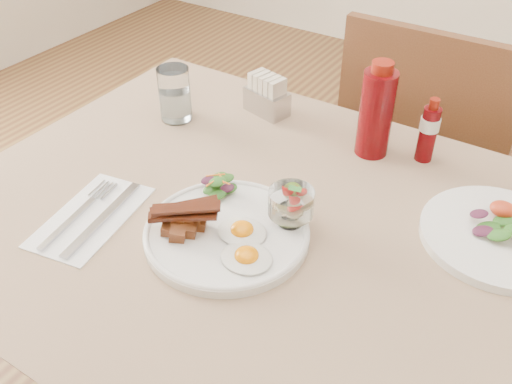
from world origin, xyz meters
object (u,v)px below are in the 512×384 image
(chair_far, at_px, (423,163))
(water_glass, at_px, (175,97))
(table, at_px, (309,275))
(second_plate, at_px, (512,237))
(ketchup_bottle, at_px, (376,112))
(sugar_caddy, at_px, (267,97))
(hot_sauce_bottle, at_px, (428,131))
(fruit_cup, at_px, (291,203))
(main_plate, at_px, (227,234))

(chair_far, relative_size, water_glass, 7.73)
(table, relative_size, water_glass, 11.05)
(second_plate, height_order, water_glass, water_glass)
(water_glass, bearing_deg, ketchup_bottle, 14.40)
(second_plate, height_order, sugar_caddy, sugar_caddy)
(chair_far, distance_m, hot_sauce_bottle, 0.45)
(fruit_cup, relative_size, second_plate, 0.28)
(second_plate, relative_size, sugar_caddy, 2.56)
(hot_sauce_bottle, xyz_separation_m, water_glass, (-0.52, -0.14, -0.01))
(main_plate, bearing_deg, second_plate, 30.42)
(fruit_cup, bearing_deg, ketchup_bottle, 86.69)
(ketchup_bottle, height_order, sugar_caddy, ketchup_bottle)
(chair_far, bearing_deg, water_glass, -133.54)
(table, height_order, sugar_caddy, sugar_caddy)
(table, xyz_separation_m, sugar_caddy, (-0.29, 0.32, 0.13))
(main_plate, height_order, sugar_caddy, sugar_caddy)
(table, distance_m, ketchup_bottle, 0.35)
(fruit_cup, xyz_separation_m, hot_sauce_bottle, (0.12, 0.33, 0.01))
(table, distance_m, fruit_cup, 0.15)
(hot_sauce_bottle, bearing_deg, chair_far, 102.76)
(fruit_cup, relative_size, water_glass, 0.65)
(table, xyz_separation_m, water_glass, (-0.45, 0.19, 0.14))
(chair_far, height_order, water_glass, chair_far)
(ketchup_bottle, bearing_deg, chair_far, 86.07)
(water_glass, bearing_deg, main_plate, -39.38)
(table, height_order, main_plate, main_plate)
(water_glass, bearing_deg, fruit_cup, -25.39)
(chair_far, bearing_deg, main_plate, -99.42)
(ketchup_bottle, height_order, hot_sauce_bottle, ketchup_bottle)
(second_plate, bearing_deg, sugar_caddy, 164.57)
(chair_far, height_order, ketchup_bottle, ketchup_bottle)
(sugar_caddy, bearing_deg, second_plate, -1.70)
(chair_far, distance_m, ketchup_bottle, 0.48)
(second_plate, xyz_separation_m, hot_sauce_bottle, (-0.21, 0.17, 0.05))
(ketchup_bottle, bearing_deg, hot_sauce_bottle, 18.33)
(ketchup_bottle, xyz_separation_m, hot_sauce_bottle, (0.10, 0.03, -0.03))
(hot_sauce_bottle, relative_size, sugar_caddy, 1.23)
(second_plate, bearing_deg, table, -150.00)
(table, xyz_separation_m, ketchup_bottle, (-0.02, 0.30, 0.18))
(water_glass, bearing_deg, table, -23.25)
(sugar_caddy, bearing_deg, main_plate, -53.31)
(hot_sauce_bottle, bearing_deg, fruit_cup, -109.30)
(main_plate, xyz_separation_m, hot_sauce_bottle, (0.20, 0.41, 0.06))
(main_plate, relative_size, second_plate, 0.99)
(main_plate, relative_size, ketchup_bottle, 1.41)
(chair_far, relative_size, hot_sauce_bottle, 6.85)
(table, height_order, fruit_cup, fruit_cup)
(main_plate, relative_size, fruit_cup, 3.58)
(main_plate, xyz_separation_m, fruit_cup, (0.08, 0.07, 0.05))
(main_plate, xyz_separation_m, water_glass, (-0.33, 0.27, 0.04))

